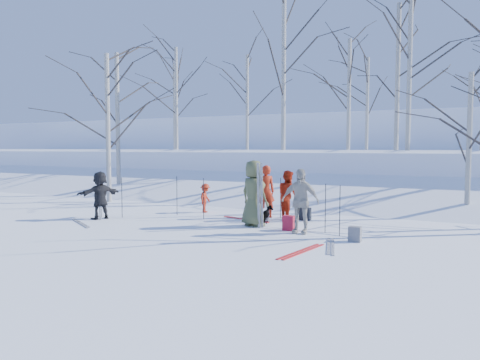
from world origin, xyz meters
The scene contains 40 objects.
ground centered at (0.00, 0.00, 0.00)m, with size 120.00×120.00×0.00m, color white.
snow_ramp centered at (0.00, 7.00, 0.15)m, with size 70.00×9.50×1.40m, color white.
snow_plateau centered at (0.00, 17.00, 1.00)m, with size 70.00×18.00×2.20m, color white.
far_hill centered at (0.00, 38.00, 2.00)m, with size 90.00×30.00×6.00m, color white.
skier_olive_center centered at (0.86, 0.74, 0.98)m, with size 0.96×0.62×1.96m, color #495030.
skier_red_north centered at (0.45, 2.46, 0.87)m, with size 0.64×0.42×1.75m, color #AA240F.
skier_redor_behind centered at (1.27, 2.43, 0.80)m, with size 0.78×0.60×1.60m, color #B4240D.
skier_red_seated centered at (-1.96, 2.56, 0.52)m, with size 0.67×0.39×1.04m, color #AA240F.
skier_cream_east centered at (2.48, 0.28, 0.88)m, with size 1.04×0.43×1.77m, color beige.
skier_grey_west centered at (-4.20, -0.33, 0.78)m, with size 1.45×0.46×1.57m, color black.
dog centered at (1.00, 1.45, 0.26)m, with size 0.28×0.62×0.52m, color black.
upright_ski_left centered at (1.14, 0.47, 0.95)m, with size 0.07×0.02×1.90m, color silver.
upright_ski_right centered at (1.22, 0.52, 0.95)m, with size 0.07×0.02×1.90m, color silver.
ski_pair_a centered at (-4.07, -1.29, 0.01)m, with size 1.74×1.14×0.02m, color silver, non-canonical shape.
ski_pair_b centered at (3.72, -0.99, 0.01)m, with size 0.73×1.88×0.02m, color silver, non-canonical shape.
ski_pair_c centered at (3.31, -1.85, 0.01)m, with size 0.46×1.91×0.02m, color red, non-canonical shape.
ski_pair_d centered at (0.08, 1.75, 0.01)m, with size 1.89×0.67×0.02m, color red, non-canonical shape.
ski_pole_a centered at (-4.40, -0.08, 0.67)m, with size 0.02×0.02×1.34m, color black.
ski_pole_b centered at (0.54, 2.44, 0.67)m, with size 0.02×0.02×1.34m, color black.
ski_pole_c centered at (3.06, 0.70, 0.67)m, with size 0.02×0.02×1.34m, color black.
ski_pole_d centered at (0.94, 2.59, 0.67)m, with size 0.02×0.02×1.34m, color black.
ski_pole_e centered at (-2.47, 1.54, 0.67)m, with size 0.02×0.02×1.34m, color black.
ski_pole_f centered at (-1.16, 1.17, 0.67)m, with size 0.02×0.02×1.34m, color black.
ski_pole_g centered at (-4.06, -0.49, 0.67)m, with size 0.02×0.02×1.34m, color black.
ski_pole_h centered at (3.55, 0.39, 0.67)m, with size 0.02×0.02×1.34m, color black.
ski_pole_i centered at (-3.77, 0.23, 0.67)m, with size 0.02×0.02×1.34m, color black.
backpack_red centered at (2.05, 0.54, 0.21)m, with size 0.32×0.22×0.42m, color #A5192F.
backpack_grey centered at (4.09, -0.17, 0.19)m, with size 0.30×0.20×0.38m, color #5C5E64.
backpack_dark centered at (1.82, 2.54, 0.20)m, with size 0.34×0.24×0.40m, color black.
birch_plateau_b centered at (-11.32, 13.83, 4.98)m, with size 4.50×4.50×5.57m, color silver, non-canonical shape.
birch_plateau_c centered at (-9.50, 11.48, 5.23)m, with size 4.84×4.84×6.05m, color silver, non-canonical shape.
birch_plateau_d centered at (-5.61, 13.13, 4.98)m, with size 4.49×4.49×5.55m, color silver, non-canonical shape.
birch_plateau_e centered at (0.81, 11.64, 4.95)m, with size 4.45×4.45×5.50m, color silver, non-canonical shape.
birch_plateau_f centered at (3.92, 9.59, 5.44)m, with size 5.13×5.13×6.47m, color silver, non-canonical shape.
birch_plateau_g centered at (0.67, 16.34, 4.89)m, with size 4.37×4.37×5.38m, color silver, non-canonical shape.
birch_plateau_h centered at (3.31, 10.40, 5.47)m, with size 5.17×5.17×6.53m, color silver, non-canonical shape.
birch_plateau_j centered at (-2.31, 10.70, 6.03)m, with size 5.96×5.96×7.65m, color silver, non-canonical shape.
birch_edge_a centered at (-7.41, 3.49, 3.15)m, with size 5.01×5.01×6.30m, color silver, non-canonical shape.
birch_edge_d centered at (-9.03, 5.89, 3.45)m, with size 5.43×5.43×6.90m, color silver, non-canonical shape.
birch_edge_e centered at (6.41, 5.60, 2.40)m, with size 3.96×3.96×4.80m, color silver, non-canonical shape.
Camera 1 is at (6.87, -11.64, 2.34)m, focal length 35.00 mm.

